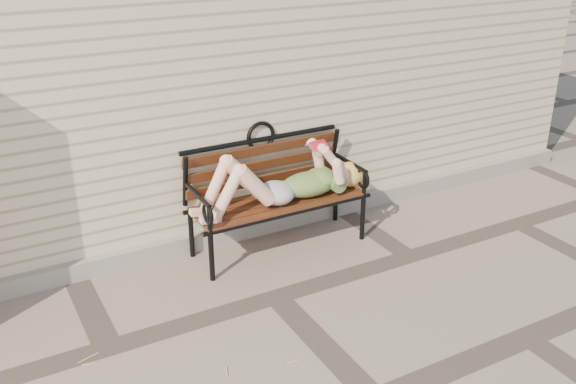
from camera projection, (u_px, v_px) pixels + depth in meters
ground at (276, 297)px, 4.77m from camera, size 80.00×80.00×0.00m
house_wall at (138, 30)px, 6.56m from camera, size 8.00×4.00×3.00m
foundation_strip at (224, 235)px, 5.51m from camera, size 8.00×0.10×0.15m
garden_bench at (273, 181)px, 5.31m from camera, size 1.59×0.63×1.03m
reading_woman at (282, 182)px, 5.20m from camera, size 1.50×0.34×0.47m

